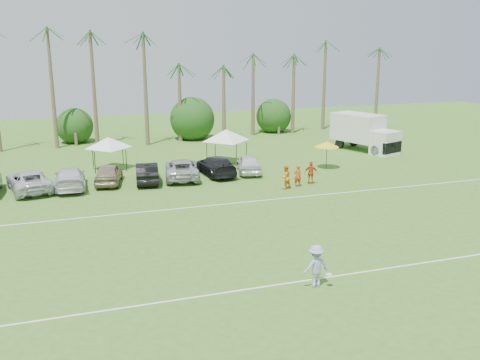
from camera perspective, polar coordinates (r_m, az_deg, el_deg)
name	(u,v)px	position (r m, az deg, el deg)	size (l,w,h in m)	color
ground	(272,310)	(21.32, 3.42, -13.70)	(120.00, 120.00, 0.00)	#3F6D20
field_lines	(215,240)	(28.23, -2.65, -6.40)	(80.00, 12.10, 0.01)	white
palm_tree_2	(2,52)	(55.63, -24.08, 12.37)	(2.40, 2.40, 10.90)	brown
palm_tree_3	(46,42)	(55.41, -19.95, 13.63)	(2.40, 2.40, 11.90)	brown
palm_tree_4	(92,70)	(55.55, -15.52, 11.29)	(2.40, 2.40, 8.90)	brown
palm_tree_5	(132,60)	(55.89, -11.40, 12.44)	(2.40, 2.40, 9.90)	brown
palm_tree_6	(172,51)	(56.51, -7.31, 13.49)	(2.40, 2.40, 10.90)	brown
palm_tree_7	(209,42)	(57.43, -3.29, 14.44)	(2.40, 2.40, 11.90)	brown
palm_tree_8	(254,67)	(59.00, 1.54, 11.95)	(2.40, 2.40, 8.90)	brown
palm_tree_9	(297,58)	(60.85, 6.09, 12.77)	(2.40, 2.40, 9.90)	brown
palm_tree_10	(338,50)	(63.06, 10.37, 13.46)	(2.40, 2.40, 10.90)	brown
palm_tree_11	(369,42)	(65.06, 13.59, 14.07)	(2.40, 2.40, 11.90)	brown
bush_tree_1	(75,126)	(57.02, -17.21, 5.49)	(4.00, 4.00, 4.00)	brown
bush_tree_2	(190,121)	(58.49, -5.34, 6.28)	(4.00, 4.00, 4.00)	brown
bush_tree_3	(276,117)	(61.51, 3.83, 6.71)	(4.00, 4.00, 4.00)	brown
sideline_player_a	(298,176)	(38.47, 6.16, 0.45)	(0.58, 0.38, 1.59)	#DC4C18
sideline_player_b	(285,177)	(37.77, 4.87, 0.31)	(0.83, 0.65, 1.71)	orange
sideline_player_c	(311,173)	(39.28, 7.58, 0.77)	(0.99, 0.41, 1.68)	#CF4C17
box_truck	(364,131)	(52.47, 13.12, 5.07)	(4.59, 7.11, 3.43)	silver
canopy_tent_left	(108,137)	(44.54, -13.90, 4.45)	(3.80, 3.80, 3.08)	black
canopy_tent_right	(226,129)	(45.45, -1.50, 5.42)	(4.20, 4.20, 3.41)	black
market_umbrella	(327,144)	(44.13, 9.27, 3.78)	(2.03, 2.03, 2.26)	black
frisbee_player	(316,266)	(23.00, 8.08, -9.07)	(1.26, 0.83, 1.85)	#9BA2DC
parked_car_2	(29,181)	(39.89, -21.60, -0.07)	(2.48, 5.37, 1.49)	silver
parked_car_3	(70,178)	(39.70, -17.70, 0.20)	(2.09, 5.14, 1.49)	silver
parked_car_4	(109,174)	(40.25, -13.85, 0.66)	(1.76, 4.38, 1.49)	gray
parked_car_5	(147,172)	(40.07, -9.91, 0.81)	(1.58, 4.53, 1.49)	black
parked_car_6	(182,169)	(40.85, -6.21, 1.20)	(2.48, 5.37, 1.49)	#ABABAB
parked_car_7	(215,166)	(41.73, -2.63, 1.55)	(2.09, 5.14, 1.49)	black
parked_car_8	(249,163)	(42.40, 0.96, 1.78)	(1.76, 4.38, 1.49)	white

